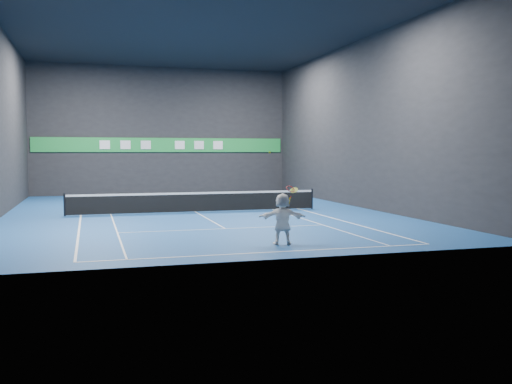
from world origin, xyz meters
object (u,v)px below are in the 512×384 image
object	(u,v)px
tennis_ball	(270,152)
tennis_net	(196,201)
player	(282,219)
tennis_racket	(291,191)

from	to	relation	value
tennis_ball	tennis_net	world-z (taller)	tennis_ball
player	tennis_racket	xyz separation A→B (m)	(0.29, 0.05, 0.90)
tennis_ball	tennis_net	bearing A→B (deg)	92.53
tennis_net	tennis_racket	world-z (taller)	tennis_racket
player	tennis_racket	size ratio (longest dim) A/B	2.52
tennis_ball	tennis_racket	bearing A→B (deg)	4.01
tennis_net	tennis_racket	bearing A→B (deg)	-83.50
player	tennis_racket	world-z (taller)	tennis_racket
tennis_ball	tennis_racket	size ratio (longest dim) A/B	0.11
player	tennis_net	size ratio (longest dim) A/B	0.13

